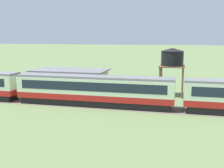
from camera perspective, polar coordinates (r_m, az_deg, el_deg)
passenger_train at (r=37.76m, az=-3.39°, el=-1.08°), size 111.71×3.02×4.08m
railway_track at (r=37.87m, az=-1.38°, el=-4.53°), size 179.09×3.60×0.04m
station_building at (r=47.88m, az=-8.44°, el=0.70°), size 12.45×8.09×3.81m
water_tower at (r=44.76m, az=12.14°, el=5.12°), size 3.89×3.89×7.54m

